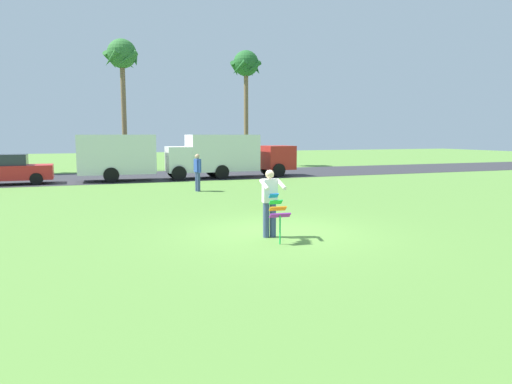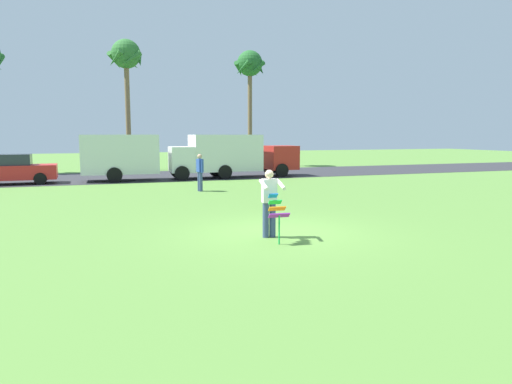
% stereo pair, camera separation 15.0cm
% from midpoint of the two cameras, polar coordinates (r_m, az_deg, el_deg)
% --- Properties ---
extents(ground_plane, '(120.00, 120.00, 0.00)m').
position_cam_midpoint_polar(ground_plane, '(12.42, 2.43, -5.04)').
color(ground_plane, '#568438').
extents(road_strip, '(120.00, 8.00, 0.01)m').
position_cam_midpoint_polar(road_strip, '(30.11, -11.24, 1.98)').
color(road_strip, '#2D2D33').
rests_on(road_strip, ground).
extents(person_kite_flyer, '(0.57, 0.68, 1.73)m').
position_cam_midpoint_polar(person_kite_flyer, '(11.69, 1.36, -1.06)').
color(person_kite_flyer, '#384772').
rests_on(person_kite_flyer, ground).
extents(kite_held, '(0.52, 0.65, 1.17)m').
position_cam_midpoint_polar(kite_held, '(11.12, 2.33, -2.29)').
color(kite_held, blue).
rests_on(kite_held, ground).
extents(parked_car_red, '(4.24, 1.91, 1.60)m').
position_cam_midpoint_polar(parked_car_red, '(27.57, -28.35, 2.41)').
color(parked_car_red, red).
rests_on(parked_car_red, ground).
extents(parked_truck_white_box, '(6.76, 2.27, 2.62)m').
position_cam_midpoint_polar(parked_truck_white_box, '(27.36, -15.24, 4.32)').
color(parked_truck_white_box, silver).
rests_on(parked_truck_white_box, ground).
extents(parked_truck_red_cab, '(6.76, 2.27, 2.62)m').
position_cam_midpoint_polar(parked_truck_red_cab, '(28.59, -2.73, 4.66)').
color(parked_truck_red_cab, '#B2231E').
rests_on(parked_truck_red_cab, ground).
extents(palm_tree_right_near, '(2.58, 2.71, 9.52)m').
position_cam_midpoint_polar(palm_tree_right_near, '(36.20, -16.33, 15.39)').
color(palm_tree_right_near, brown).
rests_on(palm_tree_right_near, ground).
extents(palm_tree_centre_far, '(2.58, 2.71, 9.54)m').
position_cam_midpoint_polar(palm_tree_centre_far, '(39.51, -1.36, 14.96)').
color(palm_tree_centre_far, brown).
rests_on(palm_tree_centre_far, ground).
extents(person_walker_near, '(0.29, 0.56, 1.73)m').
position_cam_midpoint_polar(person_walker_near, '(21.53, -7.43, 2.55)').
color(person_walker_near, '#384772').
rests_on(person_walker_near, ground).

